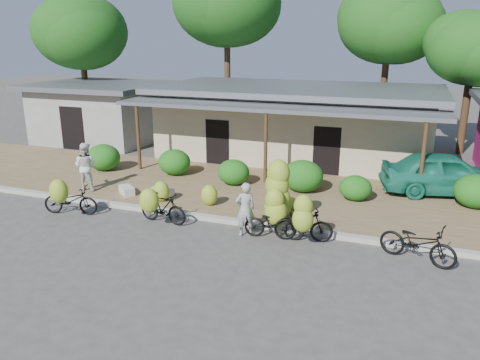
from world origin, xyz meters
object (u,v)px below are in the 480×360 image
at_px(tree_back_left, 79,30).
at_px(vendor, 245,209).
at_px(bike_right, 303,222).
at_px(bike_far_right, 418,243).
at_px(tree_center_right, 386,21).
at_px(tree_near_right, 469,46).
at_px(bike_center, 276,206).
at_px(bystander, 86,166).
at_px(sack_far, 127,190).
at_px(tree_far_center, 225,1).
at_px(bike_left, 160,206).
at_px(teal_van, 446,173).
at_px(bike_far_left, 68,199).
at_px(sack_near, 161,193).

height_order(tree_back_left, vendor, tree_back_left).
bearing_deg(bike_right, bike_far_right, -100.35).
relative_size(tree_center_right, tree_near_right, 1.24).
distance_m(tree_center_right, bike_center, 15.99).
relative_size(tree_near_right, bike_far_right, 3.26).
relative_size(bike_center, bystander, 1.24).
distance_m(sack_far, vendor, 5.43).
xyz_separation_m(tree_back_left, tree_near_right, (21.00, 1.50, -0.82)).
height_order(tree_back_left, bike_right, tree_back_left).
height_order(bike_center, bystander, bike_center).
height_order(tree_far_center, bike_left, tree_far_center).
height_order(vendor, bystander, bystander).
relative_size(tree_near_right, bike_right, 3.99).
bearing_deg(teal_van, bystander, 93.97).
distance_m(bike_center, bike_far_right, 3.91).
height_order(bike_center, teal_van, bike_center).
bearing_deg(vendor, tree_far_center, -98.47).
xyz_separation_m(tree_back_left, vendor, (14.59, -11.82, -5.14)).
bearing_deg(bike_far_right, bike_center, 102.66).
height_order(bike_far_left, sack_near, bike_far_left).
bearing_deg(bike_left, bystander, 71.88).
height_order(sack_near, sack_far, sack_near).
bearing_deg(sack_far, teal_van, 20.51).
height_order(sack_near, teal_van, teal_van).
bearing_deg(bystander, vendor, 159.94).
bearing_deg(bike_center, tree_back_left, 46.23).
bearing_deg(vendor, sack_near, -58.43).
bearing_deg(bike_center, sack_near, 65.15).
height_order(tree_near_right, bystander, tree_near_right).
relative_size(bike_far_left, sack_far, 2.53).
bearing_deg(bike_right, teal_van, -43.89).
xyz_separation_m(tree_center_right, sack_far, (-7.54, -13.61, -6.12)).
bearing_deg(bike_left, tree_far_center, 20.35).
bearing_deg(tree_near_right, tree_back_left, -175.92).
relative_size(tree_near_right, vendor, 4.24).
distance_m(tree_far_center, teal_van, 16.57).
height_order(tree_near_right, sack_near, tree_near_right).
height_order(bike_right, sack_near, bike_right).
xyz_separation_m(tree_far_center, bike_far_right, (11.26, -14.86, -7.01)).
bearing_deg(tree_near_right, bike_far_right, -97.43).
xyz_separation_m(tree_back_left, sack_near, (10.79, -9.97, -5.67)).
xyz_separation_m(tree_center_right, vendor, (-2.41, -15.32, -5.57)).
bearing_deg(bystander, bike_far_right, 165.28).
height_order(tree_back_left, bike_far_left, tree_back_left).
bearing_deg(vendor, bystander, -46.31).
xyz_separation_m(sack_near, vendor, (3.79, -1.85, 0.53)).
xyz_separation_m(tree_near_right, sack_far, (-11.54, -11.61, -4.87)).
height_order(tree_near_right, teal_van, tree_near_right).
relative_size(bike_center, sack_near, 2.58).
bearing_deg(sack_near, bike_center, -17.70).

